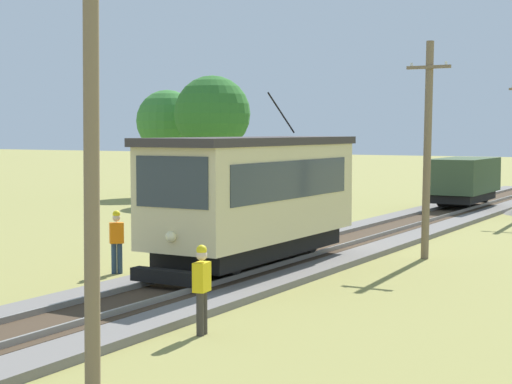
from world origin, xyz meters
The scene contains 8 objects.
red_tram centered at (0.00, 21.58, 2.19)m, with size 2.60×8.54×4.79m.
freight_car centered at (0.00, 42.52, 1.56)m, with size 2.40×5.20×2.31m.
utility_pole_near_tram centered at (3.41, 10.78, 3.82)m, with size 1.40×0.34×7.44m.
utility_pole_mid centered at (3.41, 26.48, 3.49)m, with size 1.40×0.49×6.78m.
track_worker centered at (2.78, 14.68, 0.98)m, with size 0.29×0.41×1.78m.
second_worker centered at (-3.19, 19.40, 0.98)m, with size 0.44×0.44×1.78m.
tree_left_near centered at (-18.37, 42.91, 4.56)m, with size 3.79×3.79×6.47m.
tree_right_near centered at (-13.74, 40.75, 4.92)m, with size 4.26×4.26×7.07m.
Camera 1 is at (11.79, 1.09, 4.01)m, focal length 59.05 mm.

